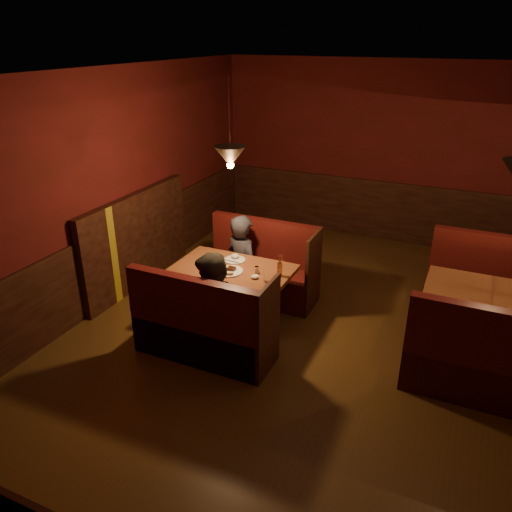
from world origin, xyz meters
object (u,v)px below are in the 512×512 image
at_px(diner_a, 242,246).
at_px(second_bench_near, 486,369).
at_px(main_table, 234,281).
at_px(second_table, 489,309).
at_px(main_bench_near, 203,332).
at_px(main_bench_far, 262,273).
at_px(second_bench_far, 490,295).
at_px(diner_b, 215,293).

bearing_deg(diner_a, second_bench_near, -171.02).
distance_m(second_bench_near, diner_a, 3.12).
xyz_separation_m(main_table, second_table, (2.76, 0.56, -0.01)).
relative_size(main_bench_near, diner_a, 1.00).
bearing_deg(second_bench_near, second_table, 92.20).
bearing_deg(main_bench_far, second_bench_far, 11.92).
xyz_separation_m(second_bench_near, diner_a, (-2.97, 0.85, 0.42)).
bearing_deg(second_bench_near, main_table, 175.02).
height_order(second_table, diner_b, diner_b).
height_order(second_bench_far, diner_a, diner_a).
bearing_deg(diner_a, main_bench_far, -113.11).
bearing_deg(main_bench_near, diner_a, 98.01).
xyz_separation_m(main_bench_far, second_bench_near, (2.77, -1.02, 0.01)).
height_order(main_bench_far, diner_a, diner_a).
relative_size(main_bench_near, second_bench_near, 1.02).
relative_size(diner_a, diner_b, 0.99).
bearing_deg(diner_a, main_table, 131.48).
distance_m(main_table, second_bench_near, 2.81).
xyz_separation_m(diner_a, diner_b, (0.30, -1.28, 0.01)).
bearing_deg(second_table, main_bench_near, -153.85).
xyz_separation_m(second_bench_far, diner_a, (-2.97, -0.76, 0.42)).
distance_m(second_table, diner_b, 2.92).
xyz_separation_m(second_table, diner_b, (-2.64, -1.23, 0.21)).
bearing_deg(main_bench_near, diner_b, 47.77).
distance_m(second_bench_far, diner_a, 3.09).
bearing_deg(main_table, main_bench_far, 88.84).
height_order(main_table, diner_b, diner_b).
xyz_separation_m(second_bench_near, diner_b, (-2.67, -0.43, 0.43)).
height_order(main_table, main_bench_near, main_bench_near).
bearing_deg(main_table, diner_a, 106.56).
height_order(main_bench_far, diner_b, diner_b).
xyz_separation_m(second_bench_far, second_bench_near, (0.00, -1.61, 0.00)).
bearing_deg(second_bench_far, diner_b, -142.64).
relative_size(main_bench_near, second_table, 1.13).
distance_m(main_bench_near, diner_b, 0.47).
bearing_deg(main_table, second_bench_near, -4.98).
bearing_deg(main_table, diner_b, -80.10).
height_order(second_bench_near, diner_a, diner_a).
relative_size(main_bench_near, second_bench_far, 1.02).
height_order(second_bench_far, diner_b, diner_b).
height_order(main_bench_near, second_table, main_bench_near).
bearing_deg(second_bench_far, second_table, -92.20).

